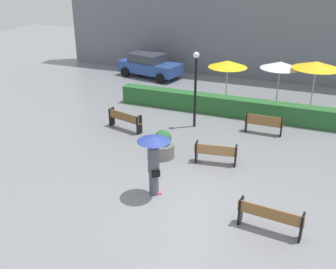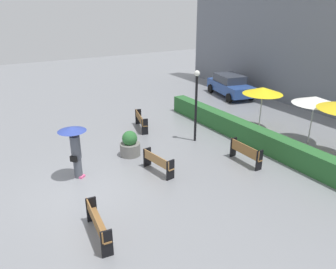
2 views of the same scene
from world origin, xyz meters
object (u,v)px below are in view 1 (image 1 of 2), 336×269
at_px(patio_umbrella_yellow, 228,64).
at_px(patio_umbrella_yellow_far, 317,65).
at_px(bench_near_right, 270,217).
at_px(bench_mid_center, 216,152).
at_px(bench_back_row, 264,123).
at_px(parked_car, 149,65).
at_px(planter_pot, 163,146).
at_px(lamp_post, 196,81).
at_px(pedestrian_with_umbrella, 154,156).
at_px(bench_far_left, 125,119).
at_px(patio_umbrella_white, 280,65).

xyz_separation_m(patio_umbrella_yellow, patio_umbrella_yellow_far, (4.42, 0.27, 0.29)).
bearing_deg(bench_near_right, bench_mid_center, 126.50).
bearing_deg(bench_back_row, parked_car, 142.12).
relative_size(bench_near_right, patio_umbrella_yellow, 0.81).
xyz_separation_m(bench_back_row, planter_pot, (-3.30, -3.86, -0.03)).
bearing_deg(parked_car, patio_umbrella_yellow_far, -15.60).
bearing_deg(bench_near_right, lamp_post, 123.87).
relative_size(bench_near_right, patio_umbrella_yellow_far, 0.72).
distance_m(pedestrian_with_umbrella, lamp_post, 6.24).
relative_size(bench_far_left, parked_car, 0.41).
distance_m(bench_far_left, patio_umbrella_yellow, 6.67).
xyz_separation_m(bench_near_right, pedestrian_with_umbrella, (-3.87, 0.58, 0.92)).
bearing_deg(bench_far_left, patio_umbrella_yellow_far, 36.72).
relative_size(patio_umbrella_yellow_far, parked_car, 0.59).
bearing_deg(patio_umbrella_yellow_far, patio_umbrella_white, 167.51).
relative_size(bench_back_row, patio_umbrella_white, 0.72).
bearing_deg(lamp_post, bench_back_row, 6.51).
height_order(pedestrian_with_umbrella, planter_pot, pedestrian_with_umbrella).
bearing_deg(bench_back_row, bench_near_right, -79.09).
xyz_separation_m(pedestrian_with_umbrella, lamp_post, (-0.66, 6.16, 0.76)).
xyz_separation_m(bench_far_left, lamp_post, (2.86, 1.58, 1.67)).
bearing_deg(planter_pot, pedestrian_with_umbrella, -73.23).
bearing_deg(parked_car, pedestrian_with_umbrella, -64.91).
bearing_deg(bench_far_left, patio_umbrella_yellow, 58.76).
bearing_deg(patio_umbrella_white, bench_far_left, -134.08).
distance_m(bench_mid_center, pedestrian_with_umbrella, 3.32).
bearing_deg(bench_near_right, planter_pot, 145.23).
height_order(patio_umbrella_yellow_far, parked_car, patio_umbrella_yellow_far).
relative_size(bench_near_right, parked_car, 0.42).
height_order(patio_umbrella_yellow, parked_car, patio_umbrella_yellow).
relative_size(bench_back_row, patio_umbrella_yellow, 0.73).
bearing_deg(planter_pot, patio_umbrella_yellow_far, 56.73).
xyz_separation_m(planter_pot, patio_umbrella_yellow, (0.64, 7.45, 1.65)).
distance_m(bench_back_row, lamp_post, 3.59).
xyz_separation_m(bench_back_row, pedestrian_with_umbrella, (-2.50, -6.52, 0.91)).
xyz_separation_m(planter_pot, patio_umbrella_yellow_far, (5.07, 7.72, 1.94)).
xyz_separation_m(bench_near_right, bench_far_left, (-7.38, 5.16, 0.01)).
height_order(bench_near_right, patio_umbrella_yellow, patio_umbrella_yellow).
bearing_deg(patio_umbrella_yellow, patio_umbrella_white, 14.09).
height_order(bench_mid_center, patio_umbrella_white, patio_umbrella_white).
height_order(bench_mid_center, planter_pot, planter_pot).
distance_m(bench_back_row, bench_far_left, 6.32).
xyz_separation_m(lamp_post, parked_car, (-5.58, 7.15, -1.38)).
bearing_deg(parked_car, patio_umbrella_white, -16.22).
xyz_separation_m(bench_far_left, patio_umbrella_yellow_far, (7.78, 5.80, 1.91)).
relative_size(bench_far_left, bench_mid_center, 1.11).
distance_m(bench_mid_center, patio_umbrella_white, 8.14).
bearing_deg(pedestrian_with_umbrella, lamp_post, 96.08).
height_order(bench_mid_center, patio_umbrella_yellow_far, patio_umbrella_yellow_far).
relative_size(bench_near_right, lamp_post, 0.54).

